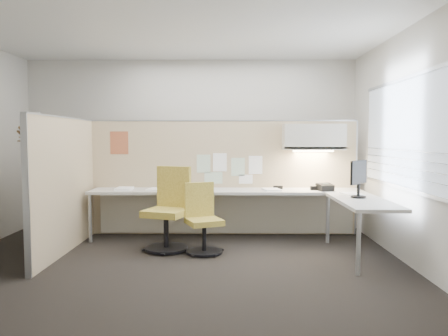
{
  "coord_description": "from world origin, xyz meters",
  "views": [
    {
      "loc": [
        0.64,
        -5.14,
        1.5
      ],
      "look_at": [
        0.57,
        0.8,
        1.09
      ],
      "focal_mm": 35.0,
      "sensor_mm": 36.0,
      "label": 1
    }
  ],
  "objects_px": {
    "chair_right": "(203,221)",
    "monitor": "(359,176)",
    "chair_left": "(169,212)",
    "phone": "(325,187)",
    "desk": "(249,200)"
  },
  "relations": [
    {
      "from": "chair_right",
      "to": "monitor",
      "type": "distance_m",
      "value": 2.09
    },
    {
      "from": "chair_left",
      "to": "monitor",
      "type": "relative_size",
      "value": 2.3
    },
    {
      "from": "chair_left",
      "to": "phone",
      "type": "height_order",
      "value": "chair_left"
    },
    {
      "from": "chair_left",
      "to": "monitor",
      "type": "distance_m",
      "value": 2.52
    },
    {
      "from": "chair_right",
      "to": "phone",
      "type": "xyz_separation_m",
      "value": [
        1.74,
        0.67,
        0.36
      ]
    },
    {
      "from": "monitor",
      "to": "phone",
      "type": "bearing_deg",
      "value": 59.6
    },
    {
      "from": "desk",
      "to": "chair_right",
      "type": "distance_m",
      "value": 0.92
    },
    {
      "from": "desk",
      "to": "chair_right",
      "type": "bearing_deg",
      "value": -134.6
    },
    {
      "from": "desk",
      "to": "chair_left",
      "type": "distance_m",
      "value": 1.2
    },
    {
      "from": "chair_left",
      "to": "phone",
      "type": "bearing_deg",
      "value": 31.88
    },
    {
      "from": "chair_left",
      "to": "phone",
      "type": "relative_size",
      "value": 4.36
    },
    {
      "from": "chair_left",
      "to": "chair_right",
      "type": "relative_size",
      "value": 1.22
    },
    {
      "from": "chair_left",
      "to": "chair_right",
      "type": "bearing_deg",
      "value": -0.2
    },
    {
      "from": "desk",
      "to": "phone",
      "type": "xyz_separation_m",
      "value": [
        1.1,
        0.03,
        0.18
      ]
    },
    {
      "from": "chair_right",
      "to": "chair_left",
      "type": "bearing_deg",
      "value": 138.67
    }
  ]
}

